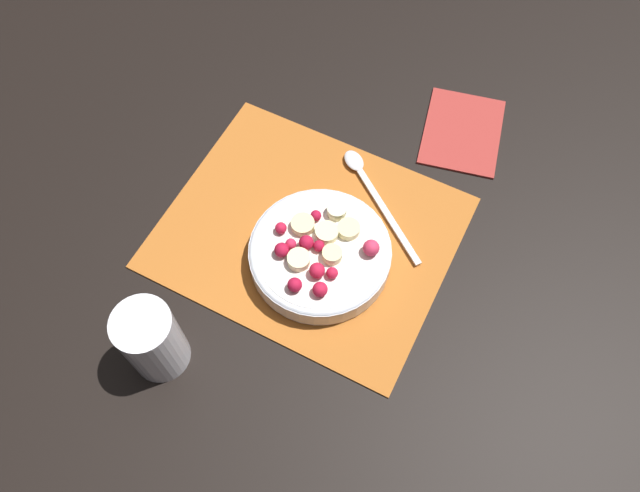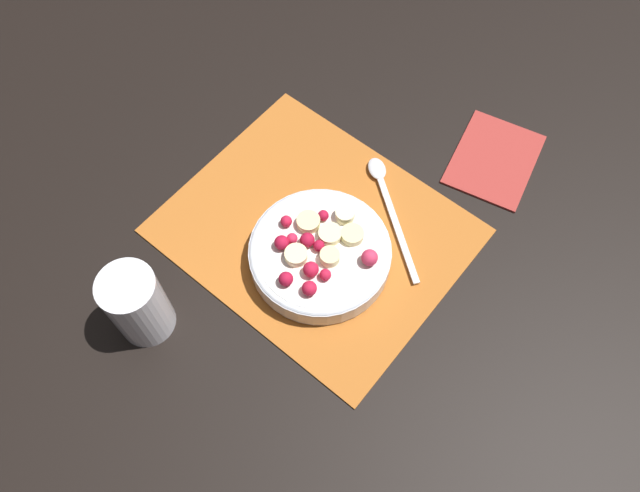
{
  "view_description": "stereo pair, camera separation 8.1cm",
  "coord_description": "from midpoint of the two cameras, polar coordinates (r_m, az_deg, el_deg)",
  "views": [
    {
      "loc": [
        -0.21,
        0.37,
        0.76
      ],
      "look_at": [
        -0.04,
        0.03,
        0.05
      ],
      "focal_mm": 35.0,
      "sensor_mm": 36.0,
      "label": 1
    },
    {
      "loc": [
        -0.28,
        0.32,
        0.76
      ],
      "look_at": [
        -0.04,
        0.03,
        0.05
      ],
      "focal_mm": 35.0,
      "sensor_mm": 36.0,
      "label": 2
    }
  ],
  "objects": [
    {
      "name": "fruit_bowl",
      "position": [
        0.83,
        -2.79,
        -0.89
      ],
      "size": [
        0.19,
        0.19,
        0.06
      ],
      "color": "silver",
      "rests_on": "placemat"
    },
    {
      "name": "placemat",
      "position": [
        0.87,
        -3.73,
        1.06
      ],
      "size": [
        0.39,
        0.32,
        0.01
      ],
      "color": "#B26023",
      "rests_on": "ground_plane"
    },
    {
      "name": "ground_plane",
      "position": [
        0.87,
        -3.72,
        0.97
      ],
      "size": [
        3.0,
        3.0,
        0.0
      ],
      "primitive_type": "plane",
      "color": "black"
    },
    {
      "name": "drinking_glass",
      "position": [
        0.78,
        -18.02,
        -8.49
      ],
      "size": [
        0.07,
        0.07,
        0.12
      ],
      "color": "white",
      "rests_on": "ground_plane"
    },
    {
      "name": "spoon",
      "position": [
        0.9,
        1.91,
        5.44
      ],
      "size": [
        0.18,
        0.14,
        0.01
      ],
      "rotation": [
        0.0,
        0.0,
        5.64
      ],
      "color": "silver",
      "rests_on": "placemat"
    },
    {
      "name": "napkin",
      "position": [
        0.98,
        10.6,
        10.11
      ],
      "size": [
        0.14,
        0.17,
        0.01
      ],
      "color": "#A3332D",
      "rests_on": "ground_plane"
    }
  ]
}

